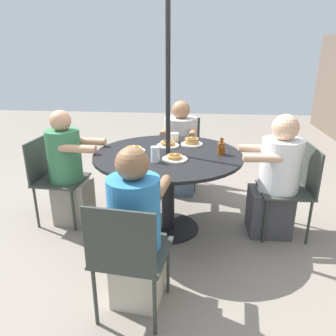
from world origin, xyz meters
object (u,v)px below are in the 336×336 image
at_px(pancake_plate_b, 192,142).
at_px(pancake_plate_c, 134,150).
at_px(diner_east, 180,152).
at_px(patio_chair_south, 53,174).
at_px(pancake_plate_d, 168,144).
at_px(diner_west, 136,235).
at_px(coffee_cup, 175,138).
at_px(syrup_bottle, 221,148).
at_px(diner_south, 69,172).
at_px(patio_chair_west, 128,253).
at_px(patio_chair_north, 295,185).
at_px(drinking_glass_a, 155,154).
at_px(patio_table, 168,168).
at_px(patio_chair_east, 182,147).
at_px(diner_north, 276,182).
at_px(pancake_plate_a, 175,158).

xyz_separation_m(pancake_plate_b, pancake_plate_c, (0.27, -0.52, -0.01)).
xyz_separation_m(diner_east, pancake_plate_c, (0.93, -0.37, 0.29)).
bearing_deg(patio_chair_south, pancake_plate_d, 101.65).
distance_m(diner_east, pancake_plate_c, 1.04).
distance_m(diner_west, pancake_plate_b, 1.32).
bearing_deg(coffee_cup, patio_chair_south, -75.45).
bearing_deg(syrup_bottle, diner_east, -156.28).
bearing_deg(diner_south, pancake_plate_d, 103.71).
bearing_deg(coffee_cup, diner_east, 177.64).
height_order(patio_chair_south, pancake_plate_c, patio_chair_south).
height_order(patio_chair_west, diner_west, diner_west).
distance_m(patio_chair_north, drinking_glass_a, 1.29).
relative_size(patio_table, pancake_plate_b, 6.26).
relative_size(patio_chair_east, diner_south, 0.75).
xyz_separation_m(patio_table, pancake_plate_b, (-0.30, 0.20, 0.16)).
height_order(diner_east, patio_chair_west, diner_east).
xyz_separation_m(patio_chair_east, patio_chair_south, (1.05, -1.19, 0.00)).
relative_size(diner_north, diner_south, 1.01).
distance_m(diner_north, patio_chair_west, 1.59).
height_order(patio_chair_east, pancake_plate_a, patio_chair_east).
distance_m(patio_chair_east, pancake_plate_d, 0.95).
bearing_deg(diner_east, syrup_bottle, 116.91).
relative_size(diner_west, pancake_plate_d, 5.21).
xyz_separation_m(patio_chair_south, pancake_plate_a, (0.25, 1.20, 0.29)).
relative_size(patio_table, coffee_cup, 14.06).
bearing_deg(diner_east, patio_chair_north, 142.49).
relative_size(diner_west, pancake_plate_a, 5.21).
bearing_deg(pancake_plate_a, patio_chair_west, -12.14).
relative_size(patio_chair_south, pancake_plate_a, 3.94).
relative_size(patio_chair_east, diner_west, 0.76).
height_order(patio_table, syrup_bottle, syrup_bottle).
xyz_separation_m(patio_chair_east, diner_south, (1.06, -1.02, 0.03)).
xyz_separation_m(pancake_plate_a, pancake_plate_d, (-0.40, -0.09, 0.00)).
bearing_deg(patio_chair_west, patio_chair_east, 91.78).
xyz_separation_m(patio_table, patio_chair_north, (-0.03, 1.13, -0.13)).
relative_size(patio_chair_north, coffee_cup, 8.85).
height_order(diner_south, pancake_plate_d, diner_south).
relative_size(diner_east, patio_chair_south, 1.29).
relative_size(diner_south, syrup_bottle, 7.39).
height_order(patio_chair_south, pancake_plate_a, patio_chair_south).
xyz_separation_m(diner_west, pancake_plate_a, (-0.79, 0.19, 0.26)).
relative_size(diner_north, patio_chair_south, 1.34).
bearing_deg(patio_chair_north, patio_table, 90.00).
xyz_separation_m(patio_chair_east, syrup_bottle, (1.11, 0.40, 0.33)).
height_order(patio_chair_north, patio_chair_west, same).
bearing_deg(syrup_bottle, drinking_glass_a, -65.72).
bearing_deg(drinking_glass_a, pancake_plate_c, -137.85).
distance_m(patio_table, pancake_plate_a, 0.24).
relative_size(pancake_plate_d, syrup_bottle, 1.40).
xyz_separation_m(coffee_cup, drinking_glass_a, (0.61, -0.11, 0.02)).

